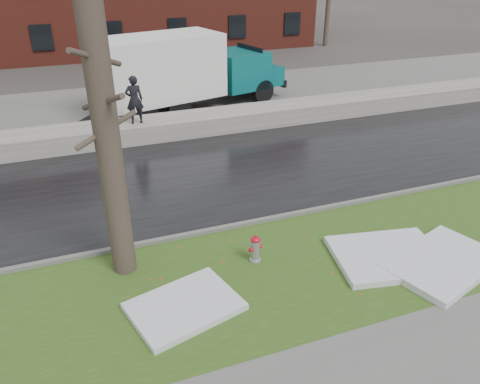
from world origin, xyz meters
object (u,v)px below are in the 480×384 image
object	(u,v)px
fire_hydrant	(255,248)
box_truck	(182,71)
worker	(134,100)
tree	(107,133)

from	to	relation	value
fire_hydrant	box_truck	world-z (taller)	box_truck
worker	fire_hydrant	bearing A→B (deg)	96.76
box_truck	fire_hydrant	bearing A→B (deg)	-111.03
tree	box_truck	bearing A→B (deg)	69.07
tree	box_truck	world-z (taller)	tree
fire_hydrant	tree	bearing A→B (deg)	151.42
box_truck	worker	size ratio (longest dim) A/B	5.72
fire_hydrant	tree	distance (m)	4.36
fire_hydrant	box_truck	xyz separation A→B (m)	(1.40, 12.36, 1.44)
tree	worker	world-z (taller)	tree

